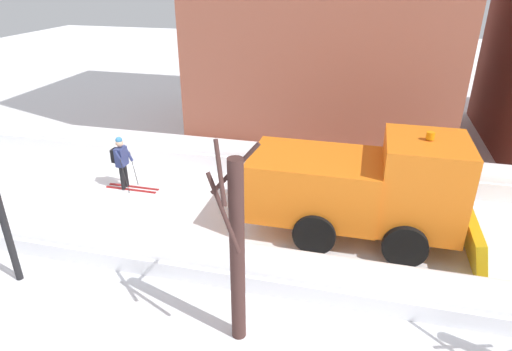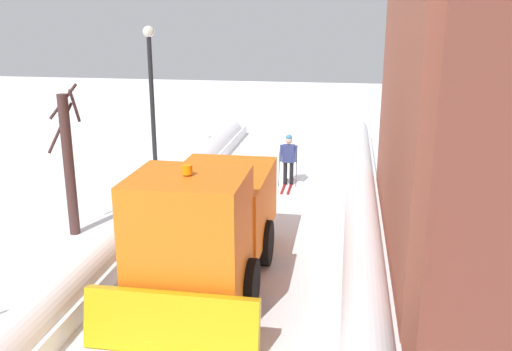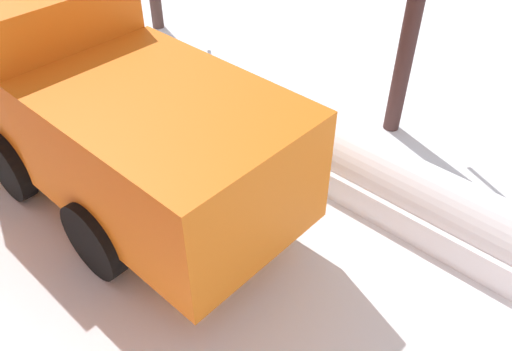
% 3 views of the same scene
% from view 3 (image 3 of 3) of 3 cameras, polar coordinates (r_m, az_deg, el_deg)
% --- Properties ---
extents(ground_plane, '(80.00, 80.00, 0.00)m').
position_cam_3_polar(ground_plane, '(9.82, -23.92, 3.06)').
color(ground_plane, white).
extents(snowbank_right, '(1.10, 36.00, 0.90)m').
position_cam_3_polar(snowbank_right, '(10.83, -10.56, 11.75)').
color(snowbank_right, white).
rests_on(snowbank_right, ground).
extents(plow_truck, '(3.20, 5.98, 3.12)m').
position_cam_3_polar(plow_truck, '(7.49, -16.31, 7.11)').
color(plow_truck, orange).
rests_on(plow_truck, ground).
extents(bare_tree_near, '(0.91, 0.86, 4.10)m').
position_cam_3_polar(bare_tree_near, '(8.80, 16.98, 16.09)').
color(bare_tree_near, '#452B27').
rests_on(bare_tree_near, ground).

